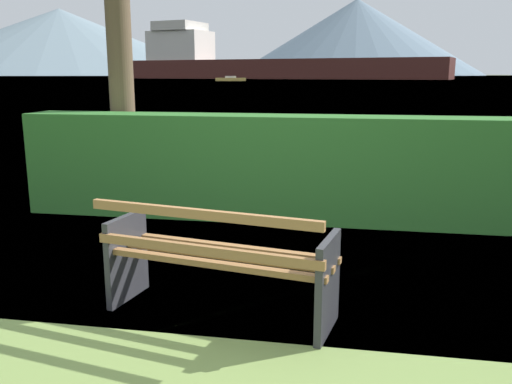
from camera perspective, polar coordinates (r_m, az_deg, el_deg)
The scene contains 7 objects.
ground_plane at distance 4.14m, azimuth -3.61°, elevation -12.55°, with size 1400.00×1400.00×0.00m, color olive.
water_surface at distance 313.27m, azimuth 10.26°, elevation 11.84°, with size 620.00×620.00×0.00m, color #6B8EA3.
park_bench at distance 3.93m, azimuth -4.06°, elevation -7.25°, with size 1.76×0.87×0.87m.
hedge_row at distance 6.56m, azimuth 2.04°, elevation 2.58°, with size 6.23×0.61×1.26m, color #2D6B28.
cargo_ship_large at distance 193.11m, azimuth -0.70°, elevation 13.49°, with size 116.02×46.01×19.96m.
fishing_boat_near at distance 133.25m, azimuth -2.69°, elevation 11.78°, with size 7.59×3.96×1.20m.
distant_hills at distance 573.07m, azimuth 9.09°, elevation 15.78°, with size 942.52×361.18×81.56m.
Camera 1 is at (0.92, -3.64, 1.74)m, focal length 38.01 mm.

